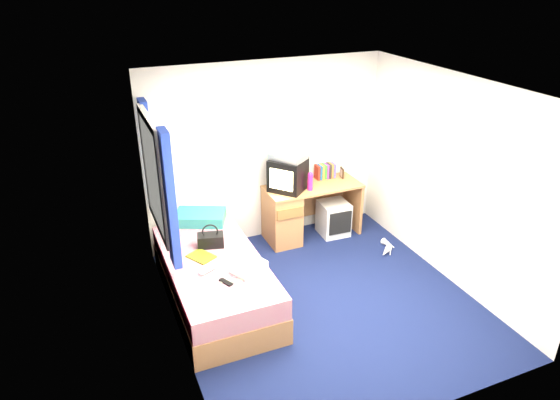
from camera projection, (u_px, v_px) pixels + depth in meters
name	position (u px, v px, depth m)	size (l,w,h in m)	color
ground	(323.00, 301.00, 5.61)	(3.40, 3.40, 0.00)	#0C1438
room_shell	(328.00, 183.00, 4.99)	(3.40, 3.40, 3.40)	white
bed	(215.00, 280.00, 5.52)	(1.01, 2.00, 0.54)	#AE7748
pillow	(200.00, 217.00, 6.15)	(0.59, 0.38, 0.13)	#18529C
desk	(293.00, 212.00, 6.73)	(1.30, 0.55, 0.75)	#AE7748
storage_cube	(333.00, 218.00, 6.93)	(0.38, 0.38, 0.48)	silver
crt_tv	(288.00, 174.00, 6.46)	(0.58, 0.58, 0.43)	black
vcr	(288.00, 156.00, 6.36)	(0.43, 0.31, 0.08)	silver
book_row	(325.00, 171.00, 6.87)	(0.27, 0.13, 0.20)	maroon
picture_frame	(342.00, 173.00, 6.90)	(0.02, 0.12, 0.14)	black
pink_water_bottle	(310.00, 182.00, 6.50)	(0.07, 0.07, 0.22)	#E8207F
aerosol_can	(302.00, 181.00, 6.60)	(0.05, 0.05, 0.17)	silver
handbag	(211.00, 240.00, 5.62)	(0.32, 0.23, 0.28)	black
towel	(249.00, 267.00, 5.17)	(0.31, 0.26, 0.10)	silver
magazine	(201.00, 256.00, 5.44)	(0.21, 0.28, 0.01)	#D1E219
water_bottle	(208.00, 268.00, 5.17)	(0.07, 0.07, 0.20)	white
colour_swatch_fan	(232.00, 281.00, 5.02)	(0.22, 0.06, 0.01)	gold
remote_control	(226.00, 282.00, 4.99)	(0.05, 0.16, 0.02)	black
window_assembly	(157.00, 177.00, 5.21)	(0.11, 1.42, 1.40)	silver
white_heels	(387.00, 248.00, 6.58)	(0.33, 0.36, 0.09)	white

